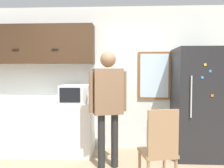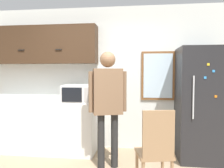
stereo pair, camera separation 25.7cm
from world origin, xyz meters
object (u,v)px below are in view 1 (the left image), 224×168
Objects in this scene: microwave at (75,94)px; refrigerator at (196,103)px; chair at (160,147)px; person at (108,97)px.

microwave is 0.26× the size of refrigerator.
refrigerator is 1.82× the size of chair.
chair is at bearing -59.83° from person.
refrigerator is 1.46m from chair.
person is 0.95× the size of refrigerator.
person is 1.72× the size of chair.
microwave is 1.78m from chair.
microwave reaches higher than chair.
refrigerator is (1.49, 0.51, -0.15)m from person.
microwave is 0.28× the size of person.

